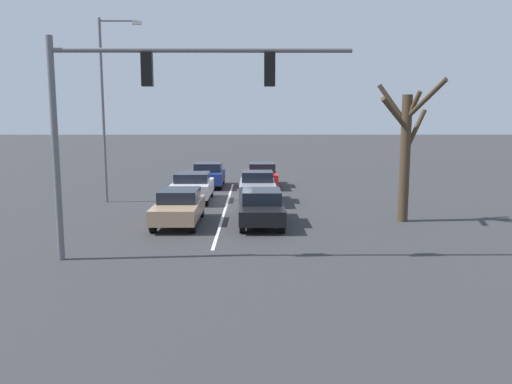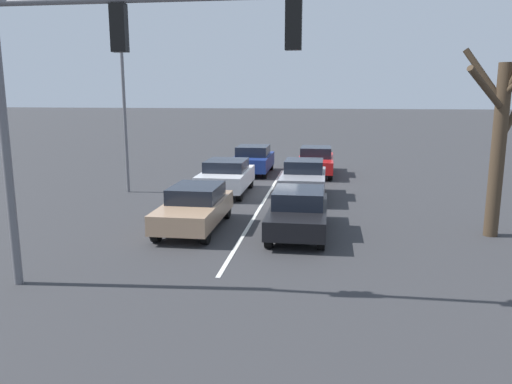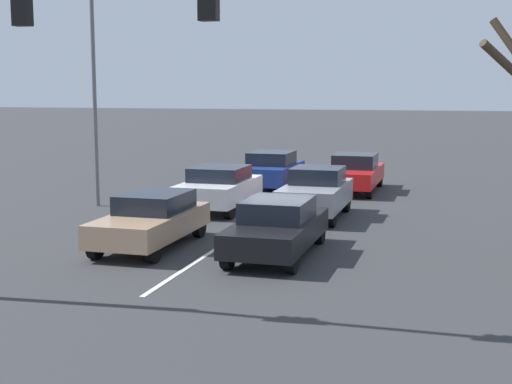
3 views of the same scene
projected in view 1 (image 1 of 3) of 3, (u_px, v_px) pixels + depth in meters
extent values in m
plane|color=#333335|center=(229.00, 198.00, 27.12)|extent=(240.00, 240.00, 0.00)
cube|color=silver|center=(226.00, 206.00, 24.64)|extent=(0.12, 17.00, 0.01)
cube|color=tan|center=(179.00, 209.00, 20.29)|extent=(1.75, 4.24, 0.59)
cube|color=black|center=(180.00, 195.00, 20.52)|extent=(1.54, 2.05, 0.49)
cube|color=red|center=(199.00, 198.00, 22.33)|extent=(0.24, 0.06, 0.12)
cube|color=red|center=(172.00, 198.00, 22.33)|extent=(0.24, 0.06, 0.12)
cylinder|color=black|center=(193.00, 224.00, 18.80)|extent=(0.22, 0.63, 0.63)
cylinder|color=black|center=(153.00, 225.00, 18.79)|extent=(0.22, 0.63, 0.63)
cylinder|color=black|center=(201.00, 210.00, 21.88)|extent=(0.22, 0.63, 0.63)
cylinder|color=black|center=(167.00, 210.00, 21.87)|extent=(0.22, 0.63, 0.63)
cube|color=black|center=(262.00, 210.00, 20.32)|extent=(1.75, 4.39, 0.57)
cube|color=black|center=(262.00, 196.00, 20.31)|extent=(1.54, 1.96, 0.52)
cube|color=red|center=(274.00, 198.00, 22.44)|extent=(0.24, 0.06, 0.12)
cube|color=red|center=(247.00, 198.00, 22.43)|extent=(0.24, 0.06, 0.12)
cylinder|color=black|center=(282.00, 225.00, 18.76)|extent=(0.22, 0.63, 0.63)
cylinder|color=black|center=(243.00, 225.00, 18.75)|extent=(0.22, 0.63, 0.63)
cylinder|color=black|center=(278.00, 209.00, 21.99)|extent=(0.22, 0.63, 0.63)
cylinder|color=black|center=(244.00, 209.00, 21.98)|extent=(0.22, 0.63, 0.63)
cube|color=gray|center=(257.00, 189.00, 25.63)|extent=(1.80, 4.00, 0.72)
cube|color=black|center=(257.00, 176.00, 25.84)|extent=(1.58, 1.66, 0.52)
cube|color=red|center=(268.00, 181.00, 27.55)|extent=(0.24, 0.06, 0.12)
cube|color=red|center=(246.00, 181.00, 27.55)|extent=(0.24, 0.06, 0.12)
cylinder|color=black|center=(273.00, 200.00, 24.30)|extent=(0.22, 0.70, 0.70)
cylinder|color=black|center=(242.00, 200.00, 24.29)|extent=(0.22, 0.70, 0.70)
cylinder|color=black|center=(271.00, 192.00, 27.08)|extent=(0.22, 0.70, 0.70)
cylinder|color=black|center=(243.00, 192.00, 27.07)|extent=(0.22, 0.70, 0.70)
cube|color=silver|center=(192.00, 188.00, 26.06)|extent=(1.93, 4.04, 0.68)
cube|color=black|center=(192.00, 177.00, 26.06)|extent=(1.70, 1.97, 0.47)
cube|color=red|center=(209.00, 181.00, 28.00)|extent=(0.24, 0.06, 0.12)
cube|color=red|center=(185.00, 181.00, 28.00)|extent=(0.24, 0.06, 0.12)
cylinder|color=black|center=(206.00, 199.00, 24.71)|extent=(0.22, 0.68, 0.68)
cylinder|color=black|center=(172.00, 199.00, 24.69)|extent=(0.22, 0.68, 0.68)
cylinder|color=black|center=(211.00, 191.00, 27.53)|extent=(0.22, 0.68, 0.68)
cylinder|color=black|center=(181.00, 191.00, 27.52)|extent=(0.22, 0.68, 0.68)
cube|color=red|center=(262.00, 176.00, 31.86)|extent=(1.84, 4.72, 0.62)
cube|color=black|center=(262.00, 167.00, 31.80)|extent=(1.62, 1.93, 0.55)
cube|color=red|center=(271.00, 170.00, 34.14)|extent=(0.24, 0.06, 0.12)
cube|color=red|center=(252.00, 170.00, 34.13)|extent=(0.24, 0.06, 0.12)
cylinder|color=black|center=(276.00, 185.00, 30.16)|extent=(0.22, 0.68, 0.68)
cylinder|color=black|center=(250.00, 185.00, 30.15)|extent=(0.22, 0.68, 0.68)
cylinder|color=black|center=(273.00, 178.00, 33.67)|extent=(0.22, 0.68, 0.68)
cylinder|color=black|center=(250.00, 178.00, 33.66)|extent=(0.22, 0.68, 0.68)
cube|color=navy|center=(209.00, 177.00, 31.67)|extent=(1.88, 4.07, 0.71)
cube|color=black|center=(208.00, 167.00, 31.54)|extent=(1.66, 2.00, 0.52)
cube|color=red|center=(221.00, 171.00, 33.62)|extent=(0.24, 0.06, 0.12)
cube|color=red|center=(201.00, 171.00, 33.61)|extent=(0.24, 0.06, 0.12)
cylinder|color=black|center=(220.00, 185.00, 30.26)|extent=(0.22, 0.60, 0.60)
cylinder|color=black|center=(193.00, 185.00, 30.24)|extent=(0.22, 0.60, 0.60)
cylinder|color=black|center=(223.00, 179.00, 33.19)|extent=(0.22, 0.60, 0.60)
cylinder|color=black|center=(198.00, 179.00, 33.18)|extent=(0.22, 0.60, 0.60)
cylinder|color=slate|center=(56.00, 151.00, 14.74)|extent=(0.20, 0.20, 6.62)
cylinder|color=slate|center=(201.00, 50.00, 14.35)|extent=(8.71, 0.14, 0.14)
cube|color=black|center=(270.00, 70.00, 14.44)|extent=(0.32, 0.22, 0.95)
sphere|color=red|center=(270.00, 60.00, 14.56)|extent=(0.20, 0.20, 0.20)
sphere|color=#4C420C|center=(269.00, 70.00, 14.60)|extent=(0.20, 0.20, 0.20)
sphere|color=#0A3814|center=(269.00, 80.00, 14.64)|extent=(0.20, 0.20, 0.20)
cube|color=black|center=(147.00, 70.00, 14.42)|extent=(0.32, 0.22, 0.95)
sphere|color=red|center=(148.00, 60.00, 14.54)|extent=(0.20, 0.20, 0.20)
sphere|color=#4C420C|center=(148.00, 70.00, 14.58)|extent=(0.20, 0.20, 0.20)
sphere|color=#0A3814|center=(148.00, 80.00, 14.62)|extent=(0.20, 0.20, 0.20)
cylinder|color=slate|center=(103.00, 112.00, 25.23)|extent=(0.14, 0.14, 9.22)
cylinder|color=slate|center=(118.00, 21.00, 24.59)|extent=(1.86, 0.09, 0.09)
cube|color=beige|center=(137.00, 23.00, 24.62)|extent=(0.44, 0.24, 0.16)
cylinder|color=#423323|center=(405.00, 159.00, 20.63)|extent=(0.42, 0.42, 5.24)
cylinder|color=#423323|center=(395.00, 114.00, 19.73)|extent=(1.53, 1.49, 1.30)
cylinder|color=#423323|center=(415.00, 131.00, 20.75)|extent=(1.15, 0.81, 1.81)
cylinder|color=#423323|center=(393.00, 104.00, 20.46)|extent=(1.29, 0.53, 1.68)
cylinder|color=#423323|center=(426.00, 99.00, 19.48)|extent=(1.14, 1.84, 1.58)
cylinder|color=#423323|center=(413.00, 106.00, 20.10)|extent=(0.61, 0.71, 1.23)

